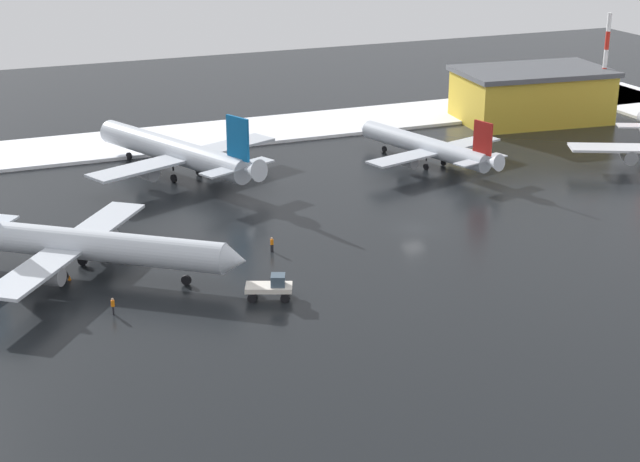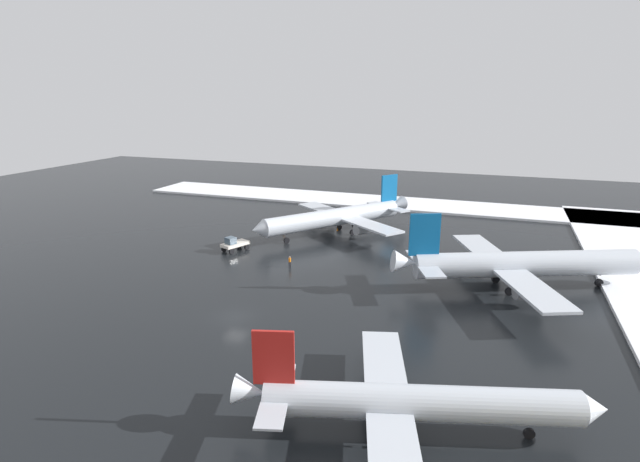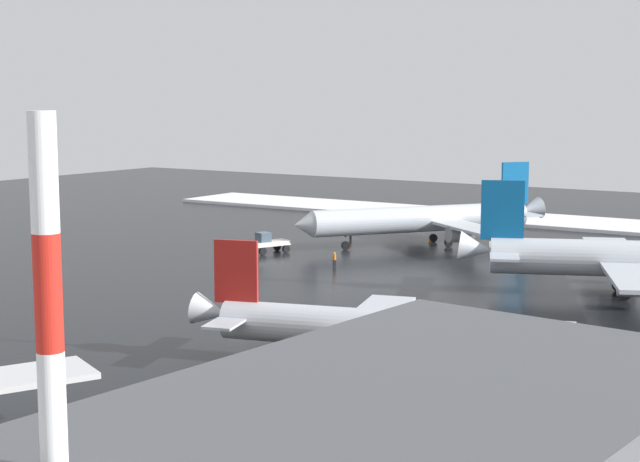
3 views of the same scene
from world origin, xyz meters
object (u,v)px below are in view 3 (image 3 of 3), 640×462
pushback_tug (268,242)px  ground_crew_by_nose_gear (334,259)px  traffic_cone_mid_line (430,240)px  airplane_far_rear (382,330)px  airplane_distant_tail (427,219)px  traffic_cone_near_nose (446,233)px  ground_crew_mid_apron (351,231)px

pushback_tug → ground_crew_by_nose_gear: bearing=92.6°
traffic_cone_mid_line → airplane_far_rear: bearing=-156.8°
airplane_far_rear → pushback_tug: 50.67m
pushback_tug → traffic_cone_mid_line: (17.78, -12.26, -1.01)m
airplane_distant_tail → traffic_cone_near_nose: bearing=-131.8°
traffic_cone_near_nose → ground_crew_by_nose_gear: bearing=-178.3°
traffic_cone_mid_line → airplane_distant_tail: bearing=-164.1°
ground_crew_mid_apron → airplane_far_rear: bearing=-142.8°
ground_crew_by_nose_gear → traffic_cone_mid_line: ground_crew_by_nose_gear is taller
airplane_distant_tail → ground_crew_by_nose_gear: size_ratio=16.69×
ground_crew_mid_apron → traffic_cone_mid_line: bearing=-71.4°
airplane_far_rear → pushback_tug: size_ratio=5.45×
airplane_distant_tail → airplane_far_rear: bearing=60.6°
pushback_tug → airplane_far_rear: bearing=66.9°
pushback_tug → traffic_cone_mid_line: 21.62m
traffic_cone_mid_line → ground_crew_mid_apron: bearing=104.3°
airplane_far_rear → pushback_tug: bearing=118.2°
ground_crew_by_nose_gear → ground_crew_mid_apron: 21.74m
traffic_cone_near_nose → traffic_cone_mid_line: size_ratio=1.00×
ground_crew_by_nose_gear → traffic_cone_mid_line: 22.06m
airplane_distant_tail → airplane_far_rear: 56.38m
ground_crew_mid_apron → traffic_cone_near_nose: size_ratio=3.11×
pushback_tug → ground_crew_by_nose_gear: 12.58m
ground_crew_mid_apron → ground_crew_by_nose_gear: bearing=-149.4°
airplane_far_rear → traffic_cone_near_nose: (61.55, 24.46, -2.50)m
airplane_far_rear → ground_crew_mid_apron: (51.40, 33.26, -1.81)m
airplane_distant_tail → ground_crew_by_nose_gear: (-19.75, 1.09, -2.34)m
pushback_tug → ground_crew_by_nose_gear: (-4.27, -11.83, -0.31)m
pushback_tug → ground_crew_mid_apron: (15.21, -2.18, -0.31)m
traffic_cone_near_nose → traffic_cone_mid_line: 7.69m
ground_crew_by_nose_gear → ground_crew_mid_apron: (19.48, 9.65, 0.00)m
airplane_distant_tail → ground_crew_mid_apron: size_ratio=16.69×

